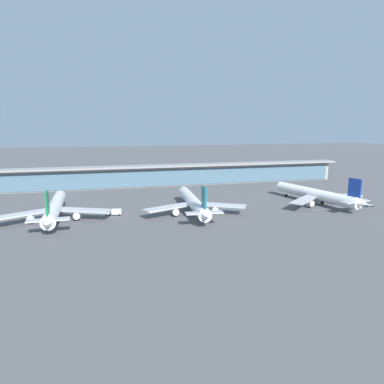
# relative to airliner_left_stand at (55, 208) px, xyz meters

# --- Properties ---
(ground_plane) EXTENTS (1200.00, 1200.00, 0.00)m
(ground_plane) POSITION_rel_airliner_left_stand_xyz_m (67.19, -9.96, -5.48)
(ground_plane) COLOR #515154
(airliner_left_stand) EXTENTS (50.31, 65.34, 17.42)m
(airliner_left_stand) POSITION_rel_airliner_left_stand_xyz_m (0.00, 0.00, 0.00)
(airliner_left_stand) COLOR white
(airliner_left_stand) RESTS_ON ground
(airliner_centre_stand) EXTENTS (50.21, 65.44, 17.42)m
(airliner_centre_stand) POSITION_rel_airliner_left_stand_xyz_m (64.31, -5.02, 0.00)
(airliner_centre_stand) COLOR white
(airliner_centre_stand) RESTS_ON ground
(airliner_right_stand) EXTENTS (49.16, 64.87, 17.42)m
(airliner_right_stand) POSITION_rel_airliner_left_stand_xyz_m (134.80, -2.92, 0.00)
(airliner_right_stand) COLOR white
(airliner_right_stand) RESTS_ON ground
(service_truck_near_nose_white) EXTENTS (7.58, 3.51, 3.10)m
(service_truck_near_nose_white) POSITION_rel_airliner_left_stand_xyz_m (26.72, 0.80, -3.79)
(service_truck_near_nose_white) COLOR silver
(service_truck_near_nose_white) RESTS_ON ground
(service_truck_under_wing_grey) EXTENTS (6.92, 2.42, 2.70)m
(service_truck_under_wing_grey) POSITION_rel_airliner_left_stand_xyz_m (158.73, -15.04, -4.68)
(service_truck_under_wing_grey) COLOR gray
(service_truck_under_wing_grey) RESTS_ON ground
(terminal_building) EXTENTS (266.47, 12.80, 15.20)m
(terminal_building) POSITION_rel_airliner_left_stand_xyz_m (67.19, 76.54, 2.38)
(terminal_building) COLOR #9E998E
(terminal_building) RESTS_ON ground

